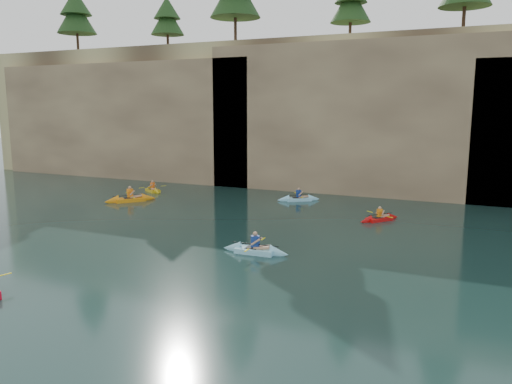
% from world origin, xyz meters
% --- Properties ---
extents(ground, '(160.00, 160.00, 0.00)m').
position_xyz_m(ground, '(0.00, 0.00, 0.00)').
color(ground, black).
rests_on(ground, ground).
extents(cliff, '(70.00, 16.00, 12.00)m').
position_xyz_m(cliff, '(0.00, 30.00, 6.00)').
color(cliff, tan).
rests_on(cliff, ground).
extents(cliff_slab_west, '(26.00, 2.40, 10.56)m').
position_xyz_m(cliff_slab_west, '(-20.00, 22.60, 5.28)').
color(cliff_slab_west, tan).
rests_on(cliff_slab_west, ground).
extents(cliff_slab_center, '(24.00, 2.40, 11.40)m').
position_xyz_m(cliff_slab_center, '(2.00, 22.60, 5.70)').
color(cliff_slab_center, tan).
rests_on(cliff_slab_center, ground).
extents(sea_cave_west, '(4.50, 1.00, 4.00)m').
position_xyz_m(sea_cave_west, '(-18.00, 21.95, 2.00)').
color(sea_cave_west, black).
rests_on(sea_cave_west, ground).
extents(sea_cave_center, '(3.50, 1.00, 3.20)m').
position_xyz_m(sea_cave_center, '(-4.00, 21.95, 1.60)').
color(sea_cave_center, black).
rests_on(sea_cave_center, ground).
extents(sea_cave_east, '(5.00, 1.00, 4.50)m').
position_xyz_m(sea_cave_east, '(10.00, 21.95, 2.25)').
color(sea_cave_east, black).
rests_on(sea_cave_east, ground).
extents(kayaker_orange, '(2.85, 3.20, 1.33)m').
position_xyz_m(kayaker_orange, '(-11.98, 13.13, 0.16)').
color(kayaker_orange, orange).
rests_on(kayaker_orange, ground).
extents(kayaker_ltblue_near, '(3.14, 2.42, 1.23)m').
position_xyz_m(kayaker_ltblue_near, '(0.80, 5.55, 0.15)').
color(kayaker_ltblue_near, '#95E2F9').
rests_on(kayaker_ltblue_near, ground).
extents(kayaker_red_far, '(2.20, 2.62, 1.03)m').
position_xyz_m(kayaker_red_far, '(4.66, 14.26, 0.13)').
color(kayaker_red_far, red).
rests_on(kayaker_red_far, ground).
extents(kayaker_yellow, '(2.57, 2.02, 1.08)m').
position_xyz_m(kayaker_yellow, '(-12.93, 17.04, 0.14)').
color(kayaker_yellow, gold).
rests_on(kayaker_yellow, ground).
extents(kayaker_ltblue_mid, '(2.90, 2.20, 1.14)m').
position_xyz_m(kayaker_ltblue_mid, '(-1.55, 18.10, 0.14)').
color(kayaker_ltblue_mid, '#98E4FF').
rests_on(kayaker_ltblue_mid, ground).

